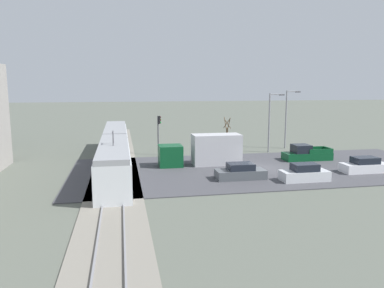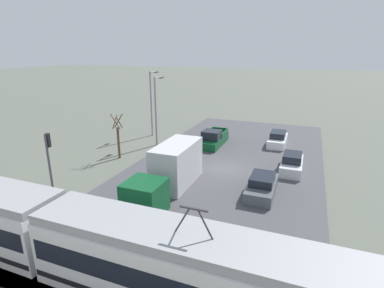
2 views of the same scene
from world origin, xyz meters
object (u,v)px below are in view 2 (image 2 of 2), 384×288
(light_rail_tram, at_px, (53,233))
(street_tree, at_px, (118,138))
(pickup_truck, at_px, (213,139))
(sedan_car_0, at_px, (262,186))
(sedan_car_1, at_px, (292,164))
(street_lamp_near_crossing, at_px, (152,99))
(traffic_light_pole, at_px, (49,157))
(box_truck, at_px, (170,171))
(sedan_car_2, at_px, (278,139))
(street_lamp_mid_block, at_px, (156,106))

(light_rail_tram, bearing_deg, street_tree, -66.92)
(pickup_truck, distance_m, sedan_car_0, 12.04)
(light_rail_tram, bearing_deg, sedan_car_1, -120.94)
(pickup_truck, bearing_deg, street_lamp_near_crossing, -9.94)
(traffic_light_pole, bearing_deg, street_tree, -86.04)
(box_truck, relative_size, sedan_car_1, 2.05)
(box_truck, height_order, sedan_car_0, box_truck)
(box_truck, relative_size, sedan_car_2, 1.91)
(pickup_truck, distance_m, street_lamp_near_crossing, 9.16)
(pickup_truck, relative_size, sedan_car_2, 1.18)
(box_truck, distance_m, pickup_truck, 11.74)
(sedan_car_0, relative_size, street_lamp_near_crossing, 0.58)
(box_truck, height_order, street_lamp_mid_block, street_lamp_mid_block)
(sedan_car_0, distance_m, sedan_car_2, 12.63)
(traffic_light_pole, bearing_deg, sedan_car_0, -156.11)
(sedan_car_2, height_order, street_tree, street_tree)
(pickup_truck, bearing_deg, box_truck, 91.74)
(street_tree, distance_m, street_lamp_mid_block, 5.93)
(box_truck, xyz_separation_m, sedan_car_2, (-6.21, -14.40, -0.87))
(traffic_light_pole, xyz_separation_m, street_lamp_near_crossing, (1.57, -17.34, 1.37))
(sedan_car_1, bearing_deg, sedan_car_0, 72.24)
(sedan_car_2, bearing_deg, light_rail_tram, -108.42)
(sedan_car_0, xyz_separation_m, street_lamp_near_crossing, (15.05, -11.37, 3.81))
(sedan_car_1, relative_size, sedan_car_2, 0.93)
(sedan_car_1, height_order, street_lamp_near_crossing, street_lamp_near_crossing)
(pickup_truck, bearing_deg, sedan_car_0, 124.43)
(light_rail_tram, height_order, street_lamp_mid_block, street_lamp_mid_block)
(street_lamp_mid_block, bearing_deg, sedan_car_0, 147.58)
(light_rail_tram, relative_size, street_tree, 6.45)
(box_truck, relative_size, street_lamp_mid_block, 1.17)
(sedan_car_0, xyz_separation_m, traffic_light_pole, (13.48, 5.97, 2.44))
(light_rail_tram, bearing_deg, traffic_light_pole, -44.10)
(sedan_car_1, xyz_separation_m, street_lamp_mid_block, (14.38, -2.72, 3.60))
(sedan_car_2, height_order, street_lamp_mid_block, street_lamp_mid_block)
(sedan_car_2, bearing_deg, street_lamp_mid_block, -159.77)
(light_rail_tram, height_order, street_lamp_near_crossing, street_lamp_near_crossing)
(pickup_truck, bearing_deg, street_lamp_mid_block, 17.77)
(light_rail_tram, xyz_separation_m, traffic_light_pole, (5.32, -5.16, 1.42))
(sedan_car_2, distance_m, street_tree, 17.04)
(sedan_car_0, bearing_deg, box_truck, 15.36)
(sedan_car_0, height_order, sedan_car_1, sedan_car_1)
(street_lamp_mid_block, bearing_deg, sedan_car_2, -159.77)
(pickup_truck, relative_size, street_lamp_near_crossing, 0.69)
(traffic_light_pole, xyz_separation_m, street_tree, (0.61, -8.75, -1.11))
(sedan_car_2, xyz_separation_m, street_lamp_near_crossing, (14.81, 1.26, 3.78))
(street_tree, bearing_deg, box_truck, 149.19)
(street_tree, xyz_separation_m, street_lamp_mid_block, (-1.41, -5.27, 2.32))
(traffic_light_pole, bearing_deg, sedan_car_2, -125.43)
(sedan_car_0, relative_size, street_tree, 1.02)
(light_rail_tram, distance_m, street_lamp_near_crossing, 23.70)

